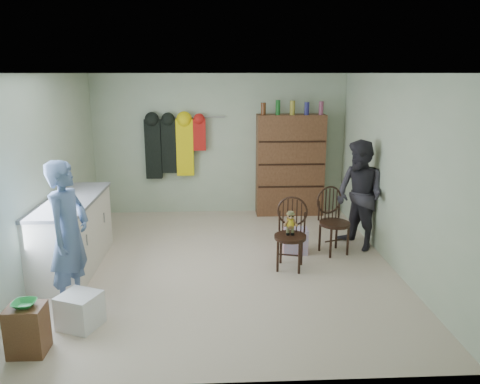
{
  "coord_description": "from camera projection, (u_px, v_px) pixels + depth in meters",
  "views": [
    {
      "loc": [
        -0.05,
        -5.88,
        2.5
      ],
      "look_at": [
        0.25,
        0.2,
        0.95
      ],
      "focal_mm": 35.0,
      "sensor_mm": 36.0,
      "label": 1
    }
  ],
  "objects": [
    {
      "name": "person_right",
      "position": [
        360.0,
        195.0,
        6.73
      ],
      "size": [
        0.88,
        0.96,
        1.59
      ],
      "primitive_type": "imported",
      "rotation": [
        0.0,
        0.0,
        -1.11
      ],
      "color": "#2D2B33",
      "rests_on": "ground"
    },
    {
      "name": "room_walls",
      "position": [
        221.0,
        142.0,
        6.43
      ],
      "size": [
        5.0,
        5.0,
        5.0
      ],
      "color": "beige",
      "rests_on": "ground"
    },
    {
      "name": "counter",
      "position": [
        73.0,
        233.0,
        6.1
      ],
      "size": [
        0.64,
        1.86,
        0.94
      ],
      "color": "silver",
      "rests_on": "ground"
    },
    {
      "name": "striped_bag",
      "position": [
        295.0,
        241.0,
        6.67
      ],
      "size": [
        0.36,
        0.29,
        0.36
      ],
      "primitive_type": "cube",
      "rotation": [
        0.0,
        0.0,
        -0.07
      ],
      "color": "pink",
      "rests_on": "ground"
    },
    {
      "name": "ground_plane",
      "position": [
        222.0,
        264.0,
        6.31
      ],
      "size": [
        5.0,
        5.0,
        0.0
      ],
      "primitive_type": "plane",
      "color": "beige",
      "rests_on": "ground"
    },
    {
      "name": "person_left",
      "position": [
        69.0,
        236.0,
        4.99
      ],
      "size": [
        0.52,
        0.67,
        1.64
      ],
      "primitive_type": "imported",
      "rotation": [
        0.0,
        0.0,
        1.33
      ],
      "color": "slate",
      "rests_on": "ground"
    },
    {
      "name": "bowl",
      "position": [
        24.0,
        304.0,
        4.19
      ],
      "size": [
        0.21,
        0.21,
        0.05
      ],
      "primitive_type": "imported",
      "color": "green",
      "rests_on": "stool"
    },
    {
      "name": "chair_far",
      "position": [
        333.0,
        218.0,
        6.62
      ],
      "size": [
        0.54,
        0.54,
        0.95
      ],
      "rotation": [
        0.0,
        0.0,
        0.33
      ],
      "color": "#341C12",
      "rests_on": "ground"
    },
    {
      "name": "plastic_tub",
      "position": [
        80.0,
        310.0,
        4.72
      ],
      "size": [
        0.48,
        0.47,
        0.35
      ],
      "primitive_type": "cube",
      "rotation": [
        0.0,
        0.0,
        -0.4
      ],
      "color": "white",
      "rests_on": "ground"
    },
    {
      "name": "chair_front",
      "position": [
        291.0,
        229.0,
        6.09
      ],
      "size": [
        0.51,
        0.51,
        0.94
      ],
      "rotation": [
        0.0,
        0.0,
        -0.27
      ],
      "color": "#341C12",
      "rests_on": "ground"
    },
    {
      "name": "stool",
      "position": [
        27.0,
        330.0,
        4.25
      ],
      "size": [
        0.33,
        0.28,
        0.47
      ],
      "primitive_type": "cube",
      "color": "brown",
      "rests_on": "ground"
    },
    {
      "name": "dresser",
      "position": [
        290.0,
        165.0,
        8.37
      ],
      "size": [
        1.2,
        0.39,
        2.05
      ],
      "color": "brown",
      "rests_on": "ground"
    },
    {
      "name": "coat_rack",
      "position": [
        173.0,
        146.0,
        8.26
      ],
      "size": [
        1.42,
        0.12,
        1.09
      ],
      "color": "#99999E",
      "rests_on": "ground"
    }
  ]
}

